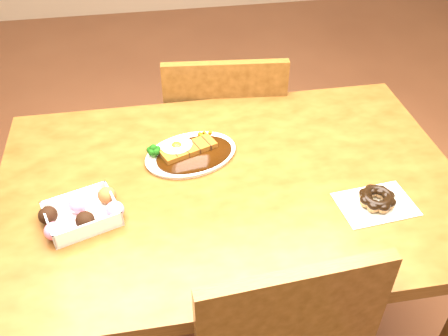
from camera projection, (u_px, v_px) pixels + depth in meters
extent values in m
cube|color=#4D2D0F|center=(231.00, 186.00, 1.31)|extent=(1.20, 0.80, 0.04)
cylinder|color=#4D2D0F|center=(60.00, 220.00, 1.73)|extent=(0.06, 0.06, 0.71)
cylinder|color=#4D2D0F|center=(355.00, 185.00, 1.87)|extent=(0.06, 0.06, 0.71)
cube|color=#4D2D0F|center=(222.00, 141.00, 1.96)|extent=(0.46, 0.46, 0.04)
cylinder|color=#4D2D0F|center=(257.00, 157.00, 2.25)|extent=(0.04, 0.04, 0.41)
cylinder|color=#4D2D0F|center=(181.00, 160.00, 2.23)|extent=(0.04, 0.04, 0.41)
cylinder|color=#4D2D0F|center=(267.00, 210.00, 1.98)|extent=(0.04, 0.04, 0.41)
cylinder|color=#4D2D0F|center=(182.00, 214.00, 1.97)|extent=(0.04, 0.04, 0.41)
cube|color=#4D2D0F|center=(225.00, 117.00, 1.66)|extent=(0.40, 0.07, 0.40)
cube|color=#4D2D0F|center=(291.00, 334.00, 1.04)|extent=(0.40, 0.06, 0.40)
ellipsoid|color=white|center=(191.00, 155.00, 1.37)|extent=(0.29, 0.25, 0.01)
ellipsoid|color=black|center=(194.00, 154.00, 1.35)|extent=(0.25, 0.21, 0.01)
cube|color=#6B380C|center=(189.00, 149.00, 1.36)|extent=(0.16, 0.11, 0.02)
ellipsoid|color=white|center=(177.00, 145.00, 1.35)|extent=(0.11, 0.10, 0.01)
ellipsoid|color=#FFB214|center=(177.00, 145.00, 1.35)|extent=(0.03, 0.03, 0.02)
cube|color=white|center=(82.00, 214.00, 1.17)|extent=(0.19, 0.17, 0.04)
ellipsoid|color=pink|center=(54.00, 231.00, 1.12)|extent=(0.04, 0.04, 0.04)
ellipsoid|color=black|center=(85.00, 220.00, 1.15)|extent=(0.04, 0.04, 0.04)
ellipsoid|color=pink|center=(115.00, 210.00, 1.17)|extent=(0.04, 0.04, 0.04)
ellipsoid|color=black|center=(48.00, 215.00, 1.16)|extent=(0.04, 0.04, 0.04)
ellipsoid|color=pink|center=(78.00, 205.00, 1.19)|extent=(0.04, 0.04, 0.04)
ellipsoid|color=brown|center=(107.00, 195.00, 1.21)|extent=(0.04, 0.04, 0.04)
cube|color=silver|center=(376.00, 204.00, 1.22)|extent=(0.19, 0.15, 0.00)
torus|color=olive|center=(377.00, 199.00, 1.21)|extent=(0.10, 0.10, 0.03)
torus|color=black|center=(378.00, 197.00, 1.21)|extent=(0.09, 0.09, 0.02)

